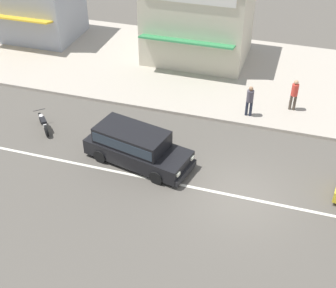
% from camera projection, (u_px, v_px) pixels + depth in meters
% --- Properties ---
extents(ground_plane, '(160.00, 160.00, 0.00)m').
position_uv_depth(ground_plane, '(241.00, 197.00, 18.69)').
color(ground_plane, '#544F47').
extents(lane_centre_stripe, '(50.40, 0.14, 0.01)m').
position_uv_depth(lane_centre_stripe, '(241.00, 197.00, 18.69)').
color(lane_centre_stripe, silver).
rests_on(lane_centre_stripe, ground).
extents(kerb_strip, '(68.00, 10.00, 0.15)m').
position_uv_depth(kerb_strip, '(272.00, 80.00, 26.41)').
color(kerb_strip, '#ADA393').
rests_on(kerb_strip, ground).
extents(minivan_black_2, '(4.98, 2.72, 1.56)m').
position_uv_depth(minivan_black_2, '(135.00, 145.00, 20.10)').
color(minivan_black_2, black).
rests_on(minivan_black_2, ground).
extents(motorcycle_1, '(1.26, 1.37, 0.80)m').
position_uv_depth(motorcycle_1, '(43.00, 122.00, 22.32)').
color(motorcycle_1, black).
rests_on(motorcycle_1, ground).
extents(pedestrian_mid_kerb, '(0.34, 0.34, 1.67)m').
position_uv_depth(pedestrian_mid_kerb, '(294.00, 93.00, 23.16)').
color(pedestrian_mid_kerb, '#4C4238').
rests_on(pedestrian_mid_kerb, kerb_strip).
extents(pedestrian_far_end, '(0.34, 0.34, 1.62)m').
position_uv_depth(pedestrian_far_end, '(250.00, 99.00, 22.74)').
color(pedestrian_far_end, '#232838').
rests_on(pedestrian_far_end, kerb_strip).
extents(shopfront_mid_block, '(6.02, 5.37, 4.83)m').
position_uv_depth(shopfront_mid_block, '(198.00, 18.00, 27.28)').
color(shopfront_mid_block, beige).
rests_on(shopfront_mid_block, kerb_strip).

